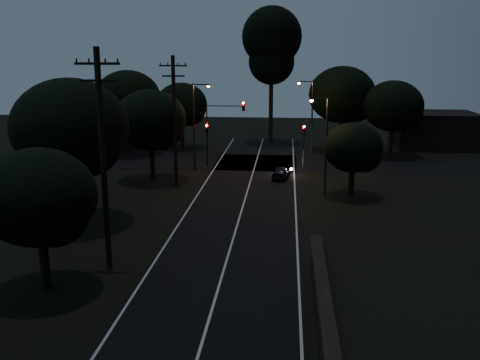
{
  "coord_description": "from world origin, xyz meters",
  "views": [
    {
      "loc": [
        3.05,
        -10.19,
        10.72
      ],
      "look_at": [
        0.0,
        24.0,
        2.5
      ],
      "focal_mm": 40.0,
      "sensor_mm": 36.0,
      "label": 1
    }
  ],
  "objects_px": {
    "car": "(281,172)",
    "signal_mast": "(224,121)",
    "tall_pine": "(272,45)",
    "streetlight_b": "(310,114)",
    "signal_left": "(207,137)",
    "utility_pole_mid": "(103,156)",
    "streetlight_a": "(196,121)",
    "signal_right": "(304,138)",
    "streetlight_c": "(324,139)",
    "utility_pole_far": "(175,119)"
  },
  "relations": [
    {
      "from": "signal_right",
      "to": "car",
      "type": "distance_m",
      "value": 5.59
    },
    {
      "from": "signal_right",
      "to": "streetlight_c",
      "type": "relative_size",
      "value": 0.55
    },
    {
      "from": "tall_pine",
      "to": "streetlight_a",
      "type": "xyz_separation_m",
      "value": [
        -6.31,
        -17.0,
        -6.95
      ]
    },
    {
      "from": "signal_right",
      "to": "utility_pole_far",
      "type": "bearing_deg",
      "value": -143.0
    },
    {
      "from": "streetlight_a",
      "to": "streetlight_c",
      "type": "bearing_deg",
      "value": -35.69
    },
    {
      "from": "signal_right",
      "to": "streetlight_b",
      "type": "relative_size",
      "value": 0.51
    },
    {
      "from": "utility_pole_mid",
      "to": "streetlight_b",
      "type": "xyz_separation_m",
      "value": [
        11.31,
        29.0,
        -1.1
      ]
    },
    {
      "from": "signal_right",
      "to": "car",
      "type": "relative_size",
      "value": 1.28
    },
    {
      "from": "signal_right",
      "to": "signal_mast",
      "type": "height_order",
      "value": "signal_mast"
    },
    {
      "from": "utility_pole_far",
      "to": "signal_left",
      "type": "bearing_deg",
      "value": 80.06
    },
    {
      "from": "tall_pine",
      "to": "streetlight_b",
      "type": "xyz_separation_m",
      "value": [
        4.31,
        -11.0,
        -6.95
      ]
    },
    {
      "from": "signal_mast",
      "to": "streetlight_b",
      "type": "bearing_deg",
      "value": 25.99
    },
    {
      "from": "streetlight_b",
      "to": "streetlight_c",
      "type": "xyz_separation_m",
      "value": [
        0.52,
        -14.0,
        -0.29
      ]
    },
    {
      "from": "tall_pine",
      "to": "streetlight_b",
      "type": "distance_m",
      "value": 13.71
    },
    {
      "from": "signal_left",
      "to": "streetlight_c",
      "type": "bearing_deg",
      "value": -43.76
    },
    {
      "from": "utility_pole_mid",
      "to": "streetlight_c",
      "type": "distance_m",
      "value": 19.15
    },
    {
      "from": "streetlight_a",
      "to": "car",
      "type": "height_order",
      "value": "streetlight_a"
    },
    {
      "from": "streetlight_b",
      "to": "streetlight_c",
      "type": "relative_size",
      "value": 1.07
    },
    {
      "from": "signal_right",
      "to": "streetlight_c",
      "type": "distance_m",
      "value": 10.18
    },
    {
      "from": "streetlight_c",
      "to": "utility_pole_far",
      "type": "bearing_deg",
      "value": 170.4
    },
    {
      "from": "car",
      "to": "signal_mast",
      "type": "bearing_deg",
      "value": -30.13
    },
    {
      "from": "utility_pole_mid",
      "to": "streetlight_c",
      "type": "height_order",
      "value": "utility_pole_mid"
    },
    {
      "from": "tall_pine",
      "to": "signal_right",
      "type": "bearing_deg",
      "value": -76.51
    },
    {
      "from": "signal_left",
      "to": "utility_pole_mid",
      "type": "bearing_deg",
      "value": -93.21
    },
    {
      "from": "tall_pine",
      "to": "streetlight_b",
      "type": "height_order",
      "value": "tall_pine"
    },
    {
      "from": "utility_pole_far",
      "to": "signal_left",
      "type": "height_order",
      "value": "utility_pole_far"
    },
    {
      "from": "utility_pole_mid",
      "to": "streetlight_b",
      "type": "bearing_deg",
      "value": 68.7
    },
    {
      "from": "utility_pole_far",
      "to": "streetlight_a",
      "type": "bearing_deg",
      "value": 83.41
    },
    {
      "from": "utility_pole_far",
      "to": "streetlight_b",
      "type": "relative_size",
      "value": 1.31
    },
    {
      "from": "utility_pole_mid",
      "to": "streetlight_c",
      "type": "relative_size",
      "value": 1.47
    },
    {
      "from": "utility_pole_far",
      "to": "streetlight_b",
      "type": "xyz_separation_m",
      "value": [
        11.31,
        12.0,
        -0.85
      ]
    },
    {
      "from": "signal_left",
      "to": "signal_mast",
      "type": "relative_size",
      "value": 0.66
    },
    {
      "from": "streetlight_c",
      "to": "utility_pole_mid",
      "type": "bearing_deg",
      "value": -128.26
    },
    {
      "from": "utility_pole_mid",
      "to": "streetlight_b",
      "type": "relative_size",
      "value": 1.38
    },
    {
      "from": "utility_pole_far",
      "to": "streetlight_c",
      "type": "distance_m",
      "value": 12.05
    },
    {
      "from": "tall_pine",
      "to": "signal_left",
      "type": "xyz_separation_m",
      "value": [
        -5.6,
        -15.01,
        -8.75
      ]
    },
    {
      "from": "utility_pole_mid",
      "to": "signal_mast",
      "type": "bearing_deg",
      "value": 82.96
    },
    {
      "from": "utility_pole_far",
      "to": "signal_right",
      "type": "distance_m",
      "value": 13.53
    },
    {
      "from": "signal_left",
      "to": "signal_mast",
      "type": "height_order",
      "value": "signal_mast"
    },
    {
      "from": "signal_right",
      "to": "utility_pole_mid",
      "type": "bearing_deg",
      "value": -112.99
    },
    {
      "from": "tall_pine",
      "to": "signal_left",
      "type": "distance_m",
      "value": 18.26
    },
    {
      "from": "signal_mast",
      "to": "streetlight_c",
      "type": "distance_m",
      "value": 13.28
    },
    {
      "from": "signal_left",
      "to": "streetlight_a",
      "type": "xyz_separation_m",
      "value": [
        -0.71,
        -1.99,
        1.8
      ]
    },
    {
      "from": "streetlight_c",
      "to": "car",
      "type": "xyz_separation_m",
      "value": [
        -3.21,
        5.29,
        -3.81
      ]
    },
    {
      "from": "signal_left",
      "to": "car",
      "type": "xyz_separation_m",
      "value": [
        7.22,
        -4.7,
        -2.29
      ]
    },
    {
      "from": "streetlight_b",
      "to": "car",
      "type": "distance_m",
      "value": 9.99
    },
    {
      "from": "tall_pine",
      "to": "streetlight_a",
      "type": "height_order",
      "value": "tall_pine"
    },
    {
      "from": "signal_mast",
      "to": "streetlight_a",
      "type": "distance_m",
      "value": 3.13
    },
    {
      "from": "utility_pole_far",
      "to": "signal_mast",
      "type": "distance_m",
      "value": 8.64
    },
    {
      "from": "signal_left",
      "to": "utility_pole_far",
      "type": "bearing_deg",
      "value": -99.94
    }
  ]
}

